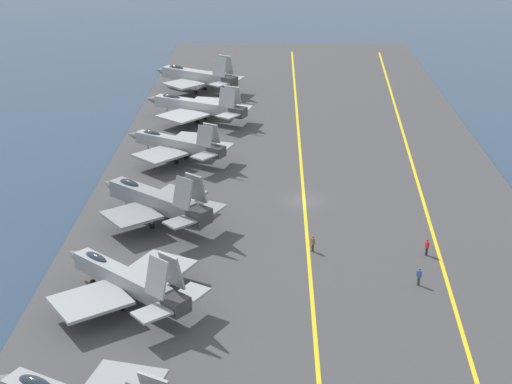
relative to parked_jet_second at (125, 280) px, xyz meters
name	(u,v)px	position (x,y,z in m)	size (l,w,h in m)	color
ground_plane	(304,204)	(23.48, -16.25, -2.70)	(2000.00, 2000.00, 0.00)	navy
carrier_deck	(304,202)	(23.48, -16.25, -2.50)	(177.75, 49.67, 0.40)	#424244
deck_stripe_foul_line	(423,202)	(23.48, -29.91, -2.29)	(159.97, 0.36, 0.01)	yellow
deck_stripe_centerline	(304,200)	(23.48, -16.25, -2.29)	(159.97, 0.36, 0.01)	yellow
parked_jet_second	(125,280)	(0.00, 0.00, 0.00)	(13.88, 14.38, 6.29)	#93999E
parked_jet_third	(154,200)	(16.89, -0.06, 0.37)	(13.23, 14.84, 6.70)	gray
parked_jet_fourth	(176,144)	(36.43, -0.04, 0.03)	(12.96, 14.97, 5.71)	#93999E
parked_jet_fifth	(196,106)	(54.16, -0.93, 0.00)	(14.25, 17.19, 5.93)	#A8AAAF
parked_jet_sixth	(196,76)	(71.25, 0.76, 0.37)	(13.35, 16.31, 6.80)	#9EA3A8
crew_brown_vest	(313,243)	(10.45, -16.68, -1.36)	(0.46, 0.41, 1.71)	#383328
crew_blue_vest	(419,276)	(3.84, -26.06, -1.35)	(0.46, 0.44, 1.72)	#383328
crew_red_vest	(427,246)	(9.90, -27.85, -1.34)	(0.43, 0.34, 1.74)	#232328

